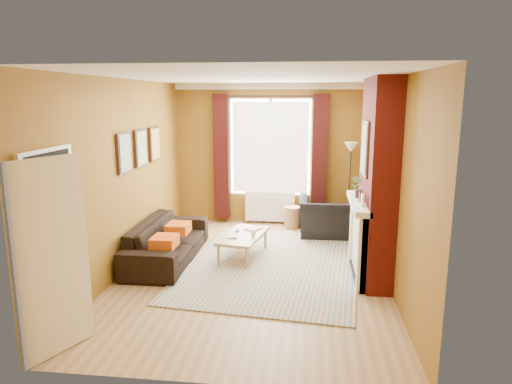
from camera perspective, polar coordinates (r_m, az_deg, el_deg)
ground at (r=6.88m, az=-0.25°, el=-9.84°), size 5.50×5.50×0.00m
room_walls at (r=6.72m, az=5.43°, el=1.87°), size 3.82×5.54×2.83m
striped_rug at (r=7.12m, az=2.17°, el=-9.00°), size 2.88×3.74×0.02m
sofa at (r=7.38m, az=-10.99°, el=-5.96°), size 0.84×2.15×0.63m
armchair at (r=8.56m, az=9.12°, el=-3.11°), size 1.11×0.98×0.72m
coffee_table at (r=7.36m, az=-1.62°, el=-5.60°), size 0.76×1.22×0.38m
wicker_stool at (r=9.06m, az=4.59°, el=-3.14°), size 0.40×0.40×0.42m
floor_lamp at (r=8.78m, az=11.73°, el=3.78°), size 0.27×0.27×1.71m
book_a at (r=7.22m, az=-3.66°, el=-5.53°), size 0.20×0.25×0.02m
book_b at (r=7.68m, az=-0.88°, el=-4.44°), size 0.32×0.36×0.02m
mug at (r=7.26m, az=-0.34°, el=-5.16°), size 0.09×0.09×0.08m
tv_remote at (r=7.52m, az=-2.34°, el=-4.83°), size 0.05×0.15×0.02m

